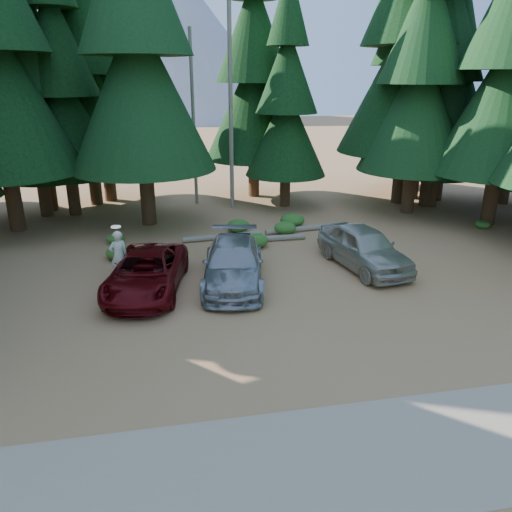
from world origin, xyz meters
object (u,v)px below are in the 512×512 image
object	(u,v)px
log_left	(223,237)
log_right	(305,228)
silver_minivan_right	(364,247)
red_pickup	(146,272)
frisbee_player	(119,256)
silver_minivan_center	(233,264)
log_mid	(271,238)

from	to	relation	value
log_left	log_right	distance (m)	4.33
silver_minivan_right	red_pickup	bearing A→B (deg)	174.95
silver_minivan_right	frisbee_player	bearing A→B (deg)	169.54
silver_minivan_right	log_left	size ratio (longest dim) A/B	1.29
silver_minivan_center	frisbee_player	world-z (taller)	frisbee_player
silver_minivan_right	frisbee_player	world-z (taller)	frisbee_player
red_pickup	log_right	size ratio (longest dim) A/B	1.26
silver_minivan_right	log_right	size ratio (longest dim) A/B	1.19
red_pickup	log_left	xyz separation A→B (m)	(3.50, 5.53, -0.61)
silver_minivan_center	silver_minivan_right	world-z (taller)	silver_minivan_right
silver_minivan_right	log_mid	xyz separation A→B (m)	(-2.98, 4.06, -0.72)
red_pickup	frisbee_player	distance (m)	1.36
red_pickup	log_left	world-z (taller)	red_pickup
silver_minivan_right	log_mid	size ratio (longest dim) A/B	1.51
log_mid	silver_minivan_center	bearing A→B (deg)	-118.49
log_mid	log_right	bearing A→B (deg)	31.50
silver_minivan_center	silver_minivan_right	distance (m)	5.54
log_mid	log_right	distance (m)	2.41
silver_minivan_center	log_mid	bearing A→B (deg)	71.64
frisbee_player	log_left	size ratio (longest dim) A/B	0.54
log_left	silver_minivan_center	bearing A→B (deg)	-98.24
red_pickup	frisbee_player	bearing A→B (deg)	151.20
frisbee_player	silver_minivan_center	bearing A→B (deg)	149.69
red_pickup	log_right	world-z (taller)	red_pickup
red_pickup	frisbee_player	size ratio (longest dim) A/B	2.54
log_right	silver_minivan_right	bearing A→B (deg)	-88.25
red_pickup	log_left	size ratio (longest dim) A/B	1.38
log_mid	log_left	bearing A→B (deg)	162.31
log_mid	red_pickup	bearing A→B (deg)	-140.18
red_pickup	log_mid	distance (m)	7.53
silver_minivan_center	frisbee_player	size ratio (longest dim) A/B	2.58
silver_minivan_right	log_right	bearing A→B (deg)	89.79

